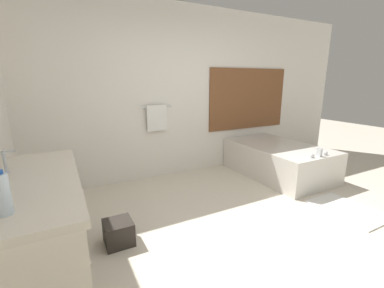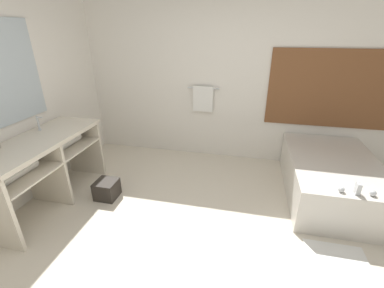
{
  "view_description": "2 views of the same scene",
  "coord_description": "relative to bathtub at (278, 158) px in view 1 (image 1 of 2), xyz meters",
  "views": [
    {
      "loc": [
        -1.66,
        -1.62,
        1.55
      ],
      "look_at": [
        -0.3,
        0.97,
        0.82
      ],
      "focal_mm": 24.0,
      "sensor_mm": 36.0,
      "label": 1
    },
    {
      "loc": [
        0.41,
        -1.8,
        1.99
      ],
      "look_at": [
        -0.21,
        0.95,
        0.73
      ],
      "focal_mm": 24.0,
      "sensor_mm": 36.0,
      "label": 2
    }
  ],
  "objects": [
    {
      "name": "waste_bin",
      "position": [
        -2.79,
        -0.69,
        -0.16
      ],
      "size": [
        0.27,
        0.27,
        0.23
      ],
      "color": "#2D2823",
      "rests_on": "ground_plane"
    },
    {
      "name": "water_bottle_1",
      "position": [
        -3.49,
        -1.43,
        0.7
      ],
      "size": [
        0.07,
        0.07,
        0.25
      ],
      "color": "silver",
      "rests_on": "vanity_counter"
    },
    {
      "name": "vanity_counter",
      "position": [
        -3.4,
        -0.9,
        0.35
      ],
      "size": [
        0.62,
        1.55,
        0.86
      ],
      "color": "beige",
      "rests_on": "ground_plane"
    },
    {
      "name": "sink_faucet",
      "position": [
        -3.58,
        -0.69,
        0.67
      ],
      "size": [
        0.09,
        0.04,
        0.18
      ],
      "color": "silver",
      "rests_on": "vanity_counter"
    },
    {
      "name": "wall_back_with_blinds",
      "position": [
        -1.47,
        0.88,
        1.06
      ],
      "size": [
        7.4,
        0.13,
        2.7
      ],
      "color": "white",
      "rests_on": "ground_plane"
    },
    {
      "name": "ground_plane",
      "position": [
        -1.53,
        -1.35,
        -0.28
      ],
      "size": [
        16.0,
        16.0,
        0.0
      ],
      "primitive_type": "plane",
      "color": "beige",
      "rests_on": "ground"
    },
    {
      "name": "bath_mat",
      "position": [
        -0.17,
        -1.33,
        -0.27
      ],
      "size": [
        0.55,
        0.8,
        0.02
      ],
      "color": "white",
      "rests_on": "ground_plane"
    },
    {
      "name": "bathtub",
      "position": [
        0.0,
        0.0,
        0.0
      ],
      "size": [
        1.05,
        1.68,
        0.63
      ],
      "color": "silver",
      "rests_on": "ground_plane"
    }
  ]
}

